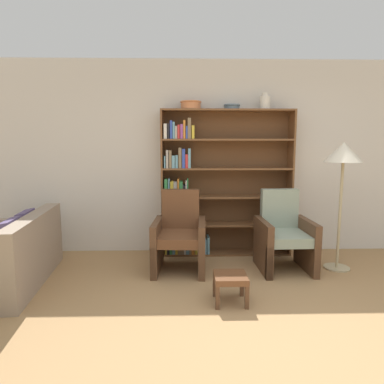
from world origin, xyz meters
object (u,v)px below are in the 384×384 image
Objects in this scene: bowl_brass at (232,107)px; armchair_cushioned at (284,236)px; couch at (8,259)px; armchair_leather at (180,236)px; footstool at (230,280)px; bookshelf at (213,187)px; bowl_stoneware at (191,105)px; floor_lamp at (343,158)px; vase_tall at (265,102)px.

bowl_brass is 1.87m from armchair_cushioned.
bowl_brass reaches higher than couch.
armchair_leather reaches higher than footstool.
couch is at bearing 167.99° from footstool.
bowl_stoneware is (-0.31, -0.01, 1.14)m from bookshelf.
floor_lamp reaches higher than armchair_cushioned.
bowl_stoneware is at bearing 103.20° from footstool.
floor_lamp is at bearing -89.70° from couch.
couch is (-2.09, -1.02, -1.82)m from bowl_stoneware.
bowl_stoneware is 1.31× the size of vase_tall.
bookshelf is 1.73m from floor_lamp.
floor_lamp reaches higher than armchair_leather.
bookshelf is 2.06× the size of armchair_leather.
bookshelf is 1.15m from bowl_brass.
vase_tall is 0.13× the size of couch.
bowl_stoneware is 2.95m from couch.
bowl_brass is at bearing -74.19° from couch.
bookshelf is at bearing 178.83° from vase_tall.
bowl_brass is at bearing 0.00° from bowl_stoneware.
footstool is at bearing 47.44° from armchair_cushioned.
footstool is (-0.80, -0.93, -0.19)m from armchair_cushioned.
bowl_stoneware is at bearing 180.00° from vase_tall.
floor_lamp is at bearing -177.28° from armchair_leather.
bowl_stoneware reaches higher than bookshelf.
vase_tall reaches higher than bowl_brass.
bowl_brass reaches higher than footstool.
bowl_stoneware is at bearing 161.05° from floor_lamp.
bookshelf reaches higher than footstool.
bowl_stoneware is 0.30× the size of armchair_leather.
floor_lamp is 2.10m from footstool.
vase_tall is (0.71, -0.01, 1.18)m from bookshelf.
armchair_leather is (-0.15, -0.61, -1.68)m from bowl_stoneware.
bowl_stoneware is 0.18× the size of floor_lamp.
couch is at bearing 15.45° from armchair_leather.
vase_tall is 2.17m from armchair_leather.
vase_tall is (0.46, -0.00, 0.06)m from bowl_brass.
bowl_brass reaches higher than floor_lamp.
footstool is at bearing -88.17° from bookshelf.
vase_tall is 2.54m from footstool.
couch is at bearing -161.76° from vase_tall.
couch is 4.12m from floor_lamp.
bowl_stoneware reaches higher than armchair_cushioned.
bookshelf is 1.28× the size of floor_lamp.
bowl_stoneware is 0.91× the size of footstool.
vase_tall reaches higher than armchair_leather.
bookshelf is at bearing -123.13° from armchair_leather.
bowl_brass is at bearing 180.00° from vase_tall.
bowl_stoneware is 0.17× the size of couch.
armchair_leather is 1.32m from armchair_cushioned.
bowl_stoneware is 1.79m from armchair_leather.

